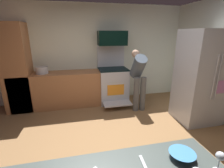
% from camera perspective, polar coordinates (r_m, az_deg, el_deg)
% --- Properties ---
extents(ground_plane, '(5.20, 4.80, 0.02)m').
position_cam_1_polar(ground_plane, '(2.98, 0.18, -21.72)').
color(ground_plane, olive).
extents(wall_back, '(5.20, 0.12, 2.60)m').
position_cam_1_polar(wall_back, '(4.65, -6.27, 10.33)').
color(wall_back, silver).
rests_on(wall_back, ground).
extents(lower_cabinet_run, '(2.40, 0.60, 0.90)m').
position_cam_1_polar(lower_cabinet_run, '(4.48, -16.88, -1.80)').
color(lower_cabinet_run, '#A56840').
rests_on(lower_cabinet_run, ground).
extents(cabinet_column, '(0.60, 0.60, 2.10)m').
position_cam_1_polar(cabinet_column, '(4.53, -30.29, 4.63)').
color(cabinet_column, '#A56840').
rests_on(cabinet_column, ground).
extents(oven_range, '(0.76, 0.98, 1.55)m').
position_cam_1_polar(oven_range, '(4.54, 0.32, 0.05)').
color(oven_range, silver).
rests_on(oven_range, ground).
extents(microwave, '(0.74, 0.38, 0.37)m').
position_cam_1_polar(microwave, '(4.42, 0.07, 15.70)').
color(microwave, black).
rests_on(microwave, oven_range).
extents(refrigerator, '(0.84, 0.78, 1.94)m').
position_cam_1_polar(refrigerator, '(3.91, 28.49, 2.01)').
color(refrigerator, '#B7B9C2').
rests_on(refrigerator, ground).
extents(person_cook, '(0.31, 0.62, 1.47)m').
position_cam_1_polar(person_cook, '(4.07, 9.21, 2.97)').
color(person_cook, '#555555').
rests_on(person_cook, ground).
extents(mixing_bowl_large, '(0.21, 0.21, 0.05)m').
position_cam_1_polar(mixing_bowl_large, '(1.55, 23.17, -21.83)').
color(mixing_bowl_large, teal).
rests_on(mixing_bowl_large, counter_island).
extents(wine_glass_near, '(0.06, 0.06, 0.16)m').
position_cam_1_polar(wine_glass_near, '(1.50, 33.55, -20.55)').
color(wine_glass_near, silver).
rests_on(wine_glass_near, counter_island).
extents(knife_paring, '(0.04, 0.25, 0.01)m').
position_cam_1_polar(knife_paring, '(1.41, 11.53, -26.54)').
color(knife_paring, '#B7BABF').
rests_on(knife_paring, counter_island).
extents(stock_pot, '(0.29, 0.29, 0.18)m').
position_cam_1_polar(stock_pot, '(4.40, -23.27, 4.47)').
color(stock_pot, '#BEBBBF').
rests_on(stock_pot, lower_cabinet_run).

